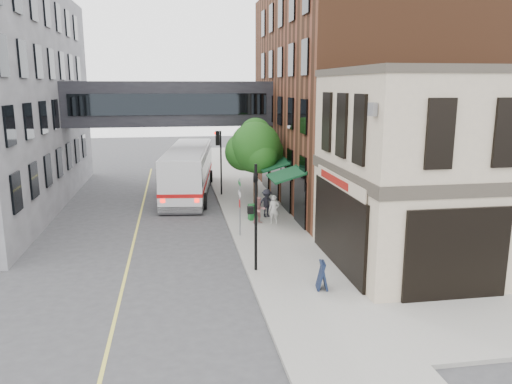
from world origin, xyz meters
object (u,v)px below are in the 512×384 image
object	(u,v)px
newspaper_box	(253,212)
sandwich_board	(322,275)
pedestrian_a	(274,210)
pedestrian_b	(259,210)
bus	(189,169)
pedestrian_c	(267,203)

from	to	relation	value
newspaper_box	sandwich_board	size ratio (longest dim) A/B	0.84
pedestrian_a	pedestrian_b	xyz separation A→B (m)	(-0.80, 0.24, -0.05)
pedestrian_b	newspaper_box	distance (m)	0.86
bus	newspaper_box	world-z (taller)	bus
pedestrian_a	newspaper_box	xyz separation A→B (m)	(-1.06, 1.01, -0.35)
pedestrian_b	sandwich_board	size ratio (longest dim) A/B	1.39
bus	newspaper_box	size ratio (longest dim) A/B	13.85
newspaper_box	pedestrian_a	bearing A→B (deg)	-53.05
bus	pedestrian_a	world-z (taller)	bus
bus	pedestrian_b	world-z (taller)	bus
pedestrian_b	newspaper_box	world-z (taller)	pedestrian_b
sandwich_board	pedestrian_b	bearing A→B (deg)	103.10
pedestrian_c	sandwich_board	size ratio (longest dim) A/B	1.53
pedestrian_b	sandwich_board	distance (m)	9.54
newspaper_box	pedestrian_c	bearing A→B (deg)	18.55
pedestrian_a	pedestrian_b	size ratio (longest dim) A/B	1.07
pedestrian_c	pedestrian_a	bearing A→B (deg)	-99.44
bus	sandwich_board	xyz separation A→B (m)	(4.40, -18.44, -1.17)
pedestrian_a	newspaper_box	distance (m)	1.50
pedestrian_a	pedestrian_b	bearing A→B (deg)	177.42
pedestrian_b	pedestrian_c	distance (m)	1.42
pedestrian_c	newspaper_box	distance (m)	1.10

